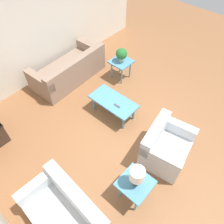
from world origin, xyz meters
TOP-DOWN VIEW (x-y plane):
  - ground_plane at (0.00, 0.00)m, footprint 14.00×14.00m
  - wall_right at (3.06, 0.00)m, footprint 0.12×7.20m
  - sofa at (2.31, -0.27)m, footprint 1.04×2.11m
  - armchair at (-1.03, 0.10)m, footprint 0.96×1.11m
  - loveseat at (-0.51, 2.27)m, footprint 1.44×0.89m
  - coffee_table at (0.53, -0.09)m, footprint 1.13×0.57m
  - side_table_plant at (1.28, -1.27)m, footprint 0.54×0.54m
  - side_table_lamp at (-1.09, 1.18)m, footprint 0.54×0.54m
  - potted_plant at (1.28, -1.27)m, footprint 0.30×0.30m
  - table_lamp at (-1.09, 1.18)m, footprint 0.25×0.25m
  - remote_control at (0.35, -0.02)m, footprint 0.16×0.05m

SIDE VIEW (x-z plane):
  - ground_plane at x=0.00m, z-range 0.00..0.00m
  - sofa at x=2.31m, z-range -0.10..0.69m
  - loveseat at x=-0.51m, z-range -0.09..0.73m
  - armchair at x=-1.03m, z-range -0.09..0.74m
  - coffee_table at x=0.53m, z-range 0.17..0.63m
  - remote_control at x=0.35m, z-range 0.45..0.47m
  - side_table_plant at x=1.28m, z-range 0.19..0.75m
  - side_table_lamp at x=-1.09m, z-range 0.19..0.75m
  - potted_plant at x=1.28m, z-range 0.59..0.97m
  - table_lamp at x=-1.09m, z-range 0.63..1.07m
  - wall_right at x=3.06m, z-range 0.00..2.70m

